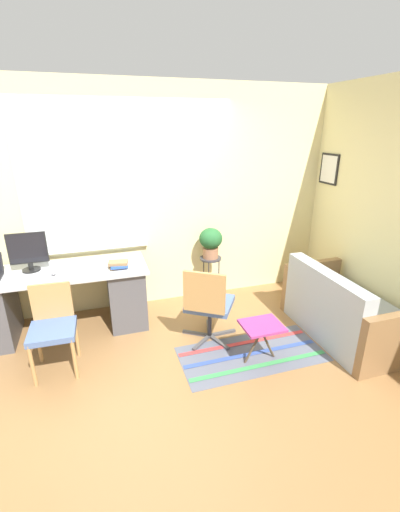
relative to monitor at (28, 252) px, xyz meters
The scene contains 15 objects.
ground_plane 1.54m from the monitor, 21.25° to the right, with size 14.00×14.00×0.00m, color olive.
wall_back_with_window 1.22m from the monitor, 17.32° to the left, with size 9.00×0.12×2.70m.
wall_right_with_picture 3.78m from the monitor, ahead, with size 0.08×9.00×2.70m.
desk 0.63m from the monitor, 17.45° to the right, with size 1.87×0.70×0.74m.
monitor is the anchor object (origin of this frame).
keyboard 0.29m from the monitor, 97.21° to the right, with size 0.33×0.12×0.02m.
mouse 0.37m from the monitor, 41.09° to the right, with size 0.05×0.08×0.04m.
book_stack 0.94m from the monitor, 13.44° to the right, with size 0.23×0.17×0.08m.
desk_chair_wooden 0.92m from the monitor, 72.88° to the right, with size 0.42×0.43×0.82m.
office_chair_swivel 1.98m from the monitor, 24.09° to the right, with size 0.63×0.64×0.88m.
couch_loveseat 3.47m from the monitor, 18.96° to the right, with size 0.77×1.41×0.79m.
plant_stand 2.13m from the monitor, ahead, with size 0.28×0.28×0.61m.
potted_plant 2.09m from the monitor, ahead, with size 0.29×0.29×0.39m.
floor_rug_striped 2.58m from the monitor, 28.53° to the right, with size 1.48×0.69×0.01m.
folding_stool 2.55m from the monitor, 30.26° to the right, with size 0.39×0.33×0.41m.
Camera 1 is at (-0.40, -3.35, 2.20)m, focal length 24.00 mm.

